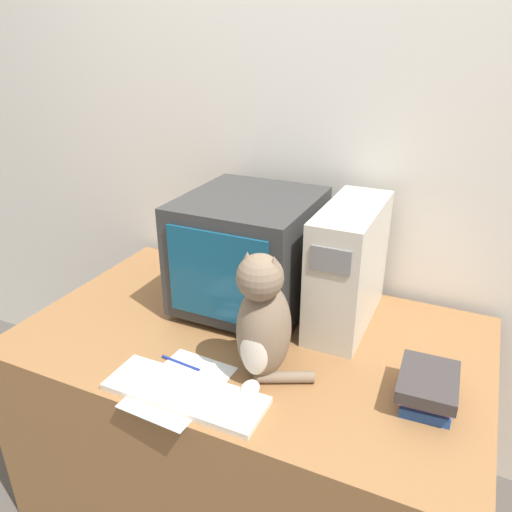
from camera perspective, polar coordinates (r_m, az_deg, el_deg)
wall_back at (r=1.91m, az=6.15°, el=12.29°), size 7.00×0.05×2.50m
desk at (r=1.89m, az=-0.53°, el=-18.21°), size 1.50×0.90×0.73m
crt_monitor at (r=1.74m, az=-0.79°, el=0.54°), size 0.43×0.47×0.41m
computer_tower at (r=1.67m, az=10.50°, el=-1.11°), size 0.17×0.44×0.41m
keyboard at (r=1.42m, az=-8.13°, el=-15.22°), size 0.46×0.15×0.02m
cat at (r=1.39m, az=0.79°, el=-7.71°), size 0.23×0.24×0.40m
book_stack at (r=1.44m, az=19.04°, el=-14.07°), size 0.16×0.20×0.09m
pen at (r=1.54m, az=-8.60°, el=-12.01°), size 0.14×0.02×0.01m
paper_sheet at (r=1.46m, az=-8.68°, el=-14.54°), size 0.22×0.31×0.00m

